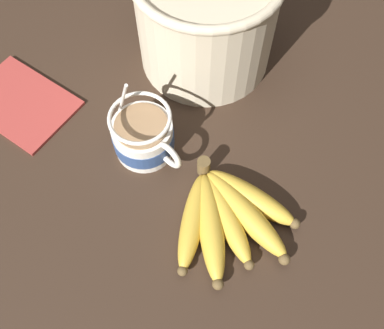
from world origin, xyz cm
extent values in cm
cube|color=#332319|center=(0.00, 0.00, 1.25)|extent=(133.72, 133.72, 2.51)
cylinder|color=white|center=(-6.68, -0.13, 5.66)|extent=(9.33, 9.33, 6.30)
cylinder|color=navy|center=(-6.68, -0.13, 5.51)|extent=(9.53, 9.53, 3.00)
torus|color=white|center=(-1.19, -0.13, 6.80)|extent=(5.02, 0.90, 5.02)
cylinder|color=#997551|center=(-6.68, -0.13, 8.91)|extent=(8.13, 8.13, 0.40)
torus|color=white|center=(-6.68, -0.13, 11.08)|extent=(9.33, 9.33, 0.60)
cylinder|color=silver|center=(-10.67, -0.13, 10.51)|extent=(5.19, 0.50, 13.19)
ellipsoid|color=silver|center=(-8.31, -0.13, 4.01)|extent=(3.00, 2.00, 0.80)
cylinder|color=brown|center=(3.34, 2.85, 5.13)|extent=(2.00, 2.00, 3.00)
ellipsoid|color=gold|center=(7.78, -4.30, 4.10)|extent=(10.54, 14.30, 3.20)
sphere|color=brown|center=(11.69, -10.61, 4.10)|extent=(1.44, 1.44, 1.44)
ellipsoid|color=gold|center=(10.24, -3.25, 4.27)|extent=(14.64, 13.53, 3.54)
sphere|color=brown|center=(16.39, -8.69, 4.27)|extent=(1.59, 1.59, 1.59)
ellipsoid|color=gold|center=(11.02, -0.69, 4.12)|extent=(14.90, 9.20, 3.24)
sphere|color=brown|center=(17.79, -3.82, 4.12)|extent=(1.46, 1.46, 1.46)
ellipsoid|color=gold|center=(12.59, 1.54, 4.32)|extent=(17.03, 5.95, 3.64)
sphere|color=brown|center=(20.85, 0.36, 4.32)|extent=(1.64, 1.64, 1.64)
ellipsoid|color=gold|center=(11.58, 4.10, 4.22)|extent=(15.01, 5.57, 3.42)
sphere|color=brown|center=(18.83, 5.19, 4.22)|extent=(1.54, 1.54, 1.54)
cylinder|color=beige|center=(-12.58, 20.83, 11.15)|extent=(22.79, 22.79, 17.29)
cube|color=#A33833|center=(-28.39, -8.37, 2.81)|extent=(19.46, 14.89, 0.60)
camera|label=1|loc=(22.41, -20.26, 62.04)|focal=40.00mm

